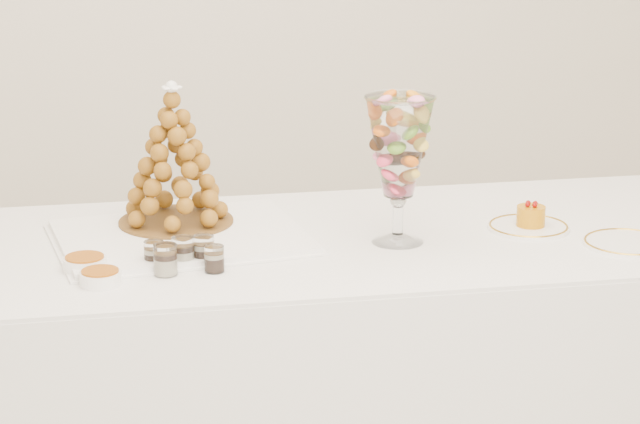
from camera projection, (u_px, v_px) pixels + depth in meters
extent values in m
cube|color=white|center=(317.00, 388.00, 3.24)|extent=(2.16, 0.96, 0.80)
cube|color=white|center=(317.00, 240.00, 3.12)|extent=(2.15, 0.95, 0.01)
cube|color=white|center=(181.00, 237.00, 3.10)|extent=(0.64, 0.50, 0.02)
cylinder|color=white|center=(398.00, 238.00, 3.09)|extent=(0.13, 0.13, 0.02)
cylinder|color=white|center=(398.00, 217.00, 3.08)|extent=(0.03, 0.03, 0.09)
sphere|color=white|center=(398.00, 199.00, 3.06)|extent=(0.04, 0.04, 0.04)
cylinder|color=white|center=(528.00, 227.00, 3.19)|extent=(0.21, 0.21, 0.01)
cylinder|color=white|center=(627.00, 243.00, 3.07)|extent=(0.22, 0.22, 0.01)
cylinder|color=white|center=(154.00, 254.00, 2.90)|extent=(0.05, 0.05, 0.06)
cylinder|color=white|center=(183.00, 252.00, 2.91)|extent=(0.06, 0.06, 0.07)
cylinder|color=white|center=(203.00, 250.00, 2.92)|extent=(0.05, 0.05, 0.07)
cylinder|color=white|center=(166.00, 260.00, 2.85)|extent=(0.06, 0.06, 0.07)
cylinder|color=white|center=(214.00, 259.00, 2.87)|extent=(0.06, 0.06, 0.06)
cylinder|color=white|center=(85.00, 264.00, 2.88)|extent=(0.10, 0.10, 0.03)
cylinder|color=white|center=(100.00, 278.00, 2.80)|extent=(0.09, 0.09, 0.03)
cylinder|color=brown|center=(176.00, 221.00, 3.18)|extent=(0.29, 0.29, 0.01)
cone|color=brown|center=(174.00, 153.00, 3.13)|extent=(0.25, 0.25, 0.35)
sphere|color=white|center=(171.00, 88.00, 3.08)|extent=(0.04, 0.04, 0.04)
cylinder|color=#C37909|center=(531.00, 216.00, 3.19)|extent=(0.07, 0.07, 0.05)
sphere|color=#820804|center=(535.00, 203.00, 3.18)|extent=(0.01, 0.01, 0.01)
sphere|color=#820804|center=(528.00, 203.00, 3.19)|extent=(0.01, 0.01, 0.01)
sphere|color=#820804|center=(528.00, 205.00, 3.17)|extent=(0.01, 0.01, 0.01)
sphere|color=#820804|center=(535.00, 205.00, 3.17)|extent=(0.01, 0.01, 0.01)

